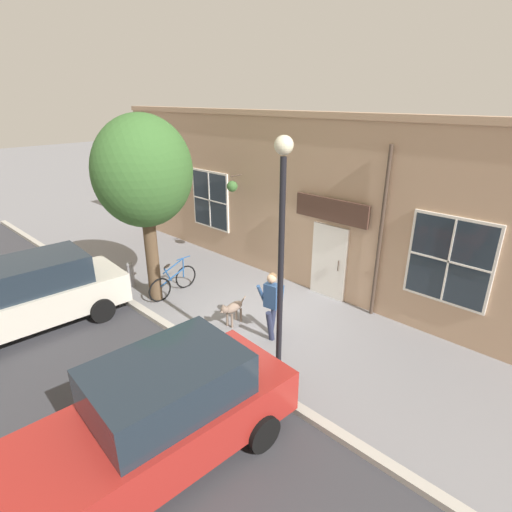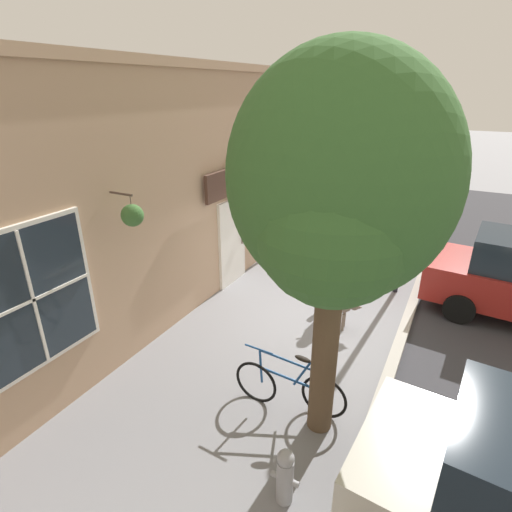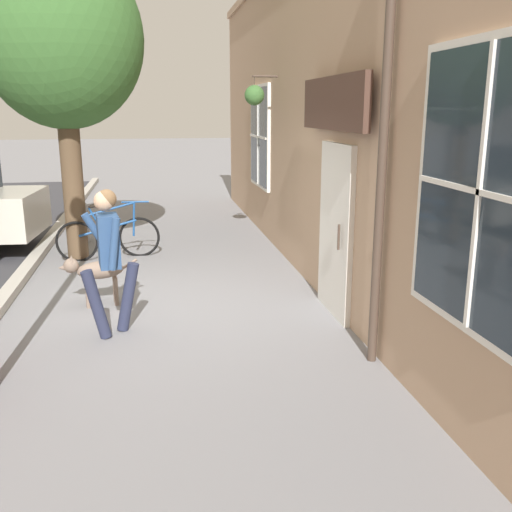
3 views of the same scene
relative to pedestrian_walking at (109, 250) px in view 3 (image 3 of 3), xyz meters
name	(u,v)px [view 3 (image 3 of 3)]	position (x,y,z in m)	size (l,w,h in m)	color
ground_plane	(158,307)	(-0.51, -0.82, -0.99)	(90.00, 90.00, 0.00)	gray
storefront_facade	(338,109)	(-2.85, -0.83, 1.49)	(0.95, 18.00, 4.96)	tan
pedestrian_walking	(109,250)	(0.00, 0.00, 0.00)	(0.64, 0.55, 1.66)	#282D47
dog_on_leash	(95,271)	(0.27, -1.05, -0.53)	(0.99, 0.32, 0.68)	#7F6B5B
street_tree_by_curb	(61,47)	(0.83, -3.72, 2.45)	(2.56, 2.40, 4.98)	brown
leaning_bicycle	(109,237)	(0.27, -3.52, -0.61)	(1.73, 0.25, 1.01)	black
fire_hydrant	(84,222)	(0.83, -4.90, -0.59)	(0.34, 0.20, 0.77)	#99999E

